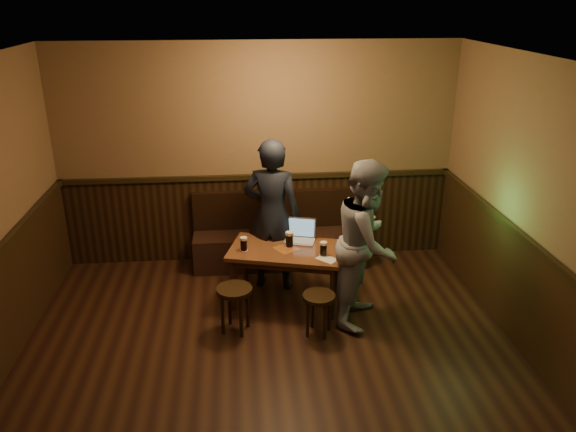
{
  "coord_description": "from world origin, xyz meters",
  "views": [
    {
      "loc": [
        -0.26,
        -3.86,
        3.32
      ],
      "look_at": [
        0.26,
        1.66,
        1.1
      ],
      "focal_mm": 35.0,
      "sensor_mm": 36.0,
      "label": 1
    }
  ],
  "objects_px": {
    "bench": "(280,241)",
    "person_grey": "(367,243)",
    "stool_right": "(319,303)",
    "pint_right": "(323,249)",
    "pub_table": "(286,256)",
    "laptop": "(300,235)",
    "pint_left": "(244,244)",
    "pint_mid": "(289,239)",
    "stool_left": "(235,297)",
    "person_suit": "(272,215)"
  },
  "relations": [
    {
      "from": "stool_left",
      "to": "pint_mid",
      "type": "bearing_deg",
      "value": 43.68
    },
    {
      "from": "pub_table",
      "to": "stool_left",
      "type": "xyz_separation_m",
      "value": [
        -0.59,
        -0.55,
        -0.18
      ]
    },
    {
      "from": "person_suit",
      "to": "person_grey",
      "type": "xyz_separation_m",
      "value": [
        0.94,
        -0.8,
        -0.02
      ]
    },
    {
      "from": "bench",
      "to": "pint_right",
      "type": "distance_m",
      "value": 1.32
    },
    {
      "from": "bench",
      "to": "person_suit",
      "type": "relative_size",
      "value": 1.2
    },
    {
      "from": "pint_mid",
      "to": "person_grey",
      "type": "height_order",
      "value": "person_grey"
    },
    {
      "from": "person_grey",
      "to": "bench",
      "type": "bearing_deg",
      "value": 55.6
    },
    {
      "from": "stool_right",
      "to": "pint_left",
      "type": "distance_m",
      "value": 1.08
    },
    {
      "from": "laptop",
      "to": "person_grey",
      "type": "height_order",
      "value": "person_grey"
    },
    {
      "from": "stool_right",
      "to": "laptop",
      "type": "xyz_separation_m",
      "value": [
        -0.1,
        0.9,
        0.37
      ]
    },
    {
      "from": "stool_right",
      "to": "pub_table",
      "type": "bearing_deg",
      "value": 111.6
    },
    {
      "from": "pint_mid",
      "to": "pint_left",
      "type": "bearing_deg",
      "value": -174.47
    },
    {
      "from": "bench",
      "to": "stool_right",
      "type": "bearing_deg",
      "value": -80.81
    },
    {
      "from": "bench",
      "to": "pint_left",
      "type": "distance_m",
      "value": 1.18
    },
    {
      "from": "pint_right",
      "to": "person_grey",
      "type": "relative_size",
      "value": 0.09
    },
    {
      "from": "pint_right",
      "to": "laptop",
      "type": "height_order",
      "value": "laptop"
    },
    {
      "from": "pub_table",
      "to": "laptop",
      "type": "relative_size",
      "value": 3.42
    },
    {
      "from": "bench",
      "to": "pint_mid",
      "type": "bearing_deg",
      "value": -87.69
    },
    {
      "from": "pub_table",
      "to": "pint_left",
      "type": "height_order",
      "value": "pint_left"
    },
    {
      "from": "person_suit",
      "to": "person_grey",
      "type": "relative_size",
      "value": 1.03
    },
    {
      "from": "stool_right",
      "to": "pint_mid",
      "type": "relative_size",
      "value": 2.55
    },
    {
      "from": "pint_left",
      "to": "person_suit",
      "type": "distance_m",
      "value": 0.55
    },
    {
      "from": "stool_right",
      "to": "pint_right",
      "type": "xyz_separation_m",
      "value": [
        0.11,
        0.48,
        0.38
      ]
    },
    {
      "from": "pint_left",
      "to": "pint_mid",
      "type": "distance_m",
      "value": 0.51
    },
    {
      "from": "bench",
      "to": "pint_left",
      "type": "height_order",
      "value": "bench"
    },
    {
      "from": "stool_right",
      "to": "laptop",
      "type": "height_order",
      "value": "laptop"
    },
    {
      "from": "pint_mid",
      "to": "pint_right",
      "type": "height_order",
      "value": "pint_mid"
    },
    {
      "from": "pub_table",
      "to": "pint_right",
      "type": "distance_m",
      "value": 0.46
    },
    {
      "from": "person_suit",
      "to": "person_grey",
      "type": "distance_m",
      "value": 1.24
    },
    {
      "from": "pint_mid",
      "to": "person_grey",
      "type": "relative_size",
      "value": 0.1
    },
    {
      "from": "pub_table",
      "to": "stool_right",
      "type": "height_order",
      "value": "pub_table"
    },
    {
      "from": "bench",
      "to": "stool_left",
      "type": "relative_size",
      "value": 4.36
    },
    {
      "from": "stool_right",
      "to": "pint_right",
      "type": "height_order",
      "value": "pint_right"
    },
    {
      "from": "stool_left",
      "to": "laptop",
      "type": "height_order",
      "value": "laptop"
    },
    {
      "from": "bench",
      "to": "stool_right",
      "type": "xyz_separation_m",
      "value": [
        0.27,
        -1.67,
        0.05
      ]
    },
    {
      "from": "pub_table",
      "to": "pint_left",
      "type": "bearing_deg",
      "value": -164.93
    },
    {
      "from": "pint_left",
      "to": "pub_table",
      "type": "bearing_deg",
      "value": -0.14
    },
    {
      "from": "pint_right",
      "to": "person_suit",
      "type": "xyz_separation_m",
      "value": [
        -0.51,
        0.6,
        0.17
      ]
    },
    {
      "from": "pint_left",
      "to": "laptop",
      "type": "distance_m",
      "value": 0.68
    },
    {
      "from": "bench",
      "to": "person_grey",
      "type": "bearing_deg",
      "value": -59.8
    },
    {
      "from": "laptop",
      "to": "person_grey",
      "type": "bearing_deg",
      "value": -28.26
    },
    {
      "from": "bench",
      "to": "pint_left",
      "type": "relative_size",
      "value": 13.92
    },
    {
      "from": "stool_left",
      "to": "stool_right",
      "type": "bearing_deg",
      "value": -9.03
    },
    {
      "from": "pub_table",
      "to": "person_suit",
      "type": "height_order",
      "value": "person_suit"
    },
    {
      "from": "person_grey",
      "to": "stool_right",
      "type": "bearing_deg",
      "value": 142.5
    },
    {
      "from": "pint_right",
      "to": "pub_table",
      "type": "bearing_deg",
      "value": 152.18
    },
    {
      "from": "laptop",
      "to": "stool_right",
      "type": "bearing_deg",
      "value": -67.73
    },
    {
      "from": "stool_left",
      "to": "person_grey",
      "type": "distance_m",
      "value": 1.49
    },
    {
      "from": "laptop",
      "to": "pint_left",
      "type": "bearing_deg",
      "value": -145.19
    },
    {
      "from": "person_grey",
      "to": "pub_table",
      "type": "bearing_deg",
      "value": 88.82
    }
  ]
}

